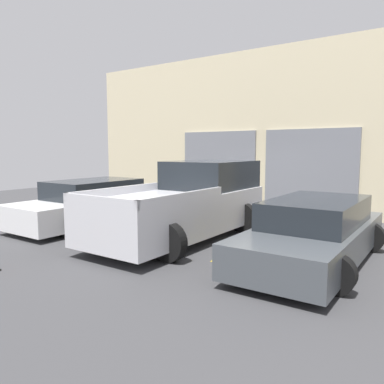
# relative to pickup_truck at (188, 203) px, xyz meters

# --- Properties ---
(ground_plane) EXTENTS (28.00, 28.00, 0.00)m
(ground_plane) POSITION_rel_pickup_truck_xyz_m (0.00, 1.73, -0.85)
(ground_plane) COLOR #3D3D3F
(shophouse_building) EXTENTS (15.63, 0.68, 5.57)m
(shophouse_building) POSITION_rel_pickup_truck_xyz_m (-0.00, 5.02, 1.90)
(shophouse_building) COLOR beige
(shophouse_building) RESTS_ON ground
(pickup_truck) EXTENTS (2.50, 5.05, 1.84)m
(pickup_truck) POSITION_rel_pickup_truck_xyz_m (0.00, 0.00, 0.00)
(pickup_truck) COLOR silver
(pickup_truck) RESTS_ON ground
(sedan_white) EXTENTS (2.21, 4.56, 1.28)m
(sedan_white) POSITION_rel_pickup_truck_xyz_m (-3.17, -0.28, -0.25)
(sedan_white) COLOR white
(sedan_white) RESTS_ON ground
(sedan_side) EXTENTS (2.11, 4.63, 1.21)m
(sedan_side) POSITION_rel_pickup_truck_xyz_m (3.17, -0.28, -0.28)
(sedan_side) COLOR #474C51
(sedan_side) RESTS_ON ground
(parking_stripe_far_left) EXTENTS (0.12, 2.20, 0.01)m
(parking_stripe_far_left) POSITION_rel_pickup_truck_xyz_m (-4.75, -0.31, -0.85)
(parking_stripe_far_left) COLOR gold
(parking_stripe_far_left) RESTS_ON ground
(parking_stripe_left) EXTENTS (0.12, 2.20, 0.01)m
(parking_stripe_left) POSITION_rel_pickup_truck_xyz_m (-1.58, -0.31, -0.85)
(parking_stripe_left) COLOR gold
(parking_stripe_left) RESTS_ON ground
(parking_stripe_centre) EXTENTS (0.12, 2.20, 0.01)m
(parking_stripe_centre) POSITION_rel_pickup_truck_xyz_m (1.58, -0.31, -0.85)
(parking_stripe_centre) COLOR gold
(parking_stripe_centre) RESTS_ON ground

